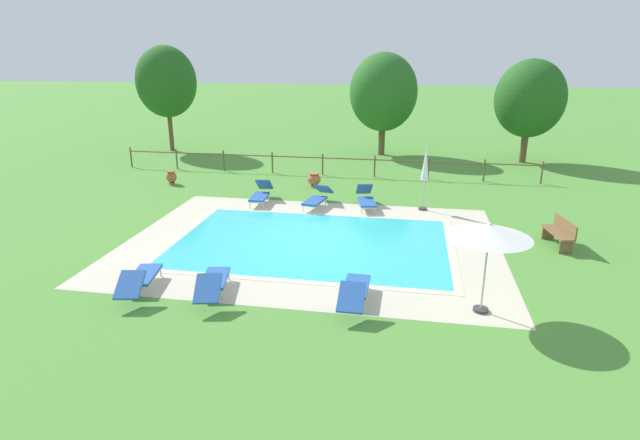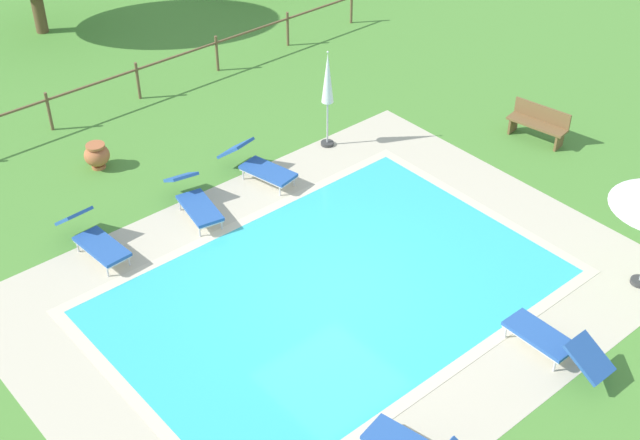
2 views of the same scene
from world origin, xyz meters
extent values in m
plane|color=#518E38|center=(0.00, 0.00, 0.00)|extent=(160.00, 160.00, 0.00)
cube|color=beige|center=(0.00, 0.00, 0.00)|extent=(11.83, 9.01, 0.01)
cube|color=#38C6D1|center=(0.00, 0.00, 0.01)|extent=(8.54, 5.71, 0.01)
cube|color=beige|center=(0.00, 2.98, 0.01)|extent=(9.02, 0.24, 0.01)
cube|color=beige|center=(0.00, -2.98, 0.01)|extent=(9.02, 0.24, 0.01)
cube|color=beige|center=(4.39, 0.00, 0.01)|extent=(0.24, 5.71, 0.01)
cube|color=beige|center=(-4.39, 0.00, 0.01)|extent=(0.24, 5.71, 0.01)
cube|color=#2856A8|center=(-1.79, -3.78, 0.32)|extent=(0.86, 1.40, 0.07)
cube|color=#2856A8|center=(-1.58, -4.78, 0.52)|extent=(0.75, 0.87, 0.47)
cube|color=silver|center=(-1.79, -3.78, 0.26)|extent=(0.82, 1.36, 0.04)
cylinder|color=silver|center=(-2.15, -3.29, 0.14)|extent=(0.04, 0.04, 0.28)
cylinder|color=silver|center=(-1.65, -3.19, 0.14)|extent=(0.04, 0.04, 0.28)
cylinder|color=silver|center=(-1.92, -4.38, 0.14)|extent=(0.04, 0.04, 0.28)
cylinder|color=silver|center=(-1.42, -4.27, 0.14)|extent=(0.04, 0.04, 0.28)
cube|color=#2856A8|center=(-0.59, 3.65, 0.32)|extent=(0.84, 1.39, 0.07)
cube|color=#2856A8|center=(-0.39, 4.64, 0.53)|extent=(0.73, 0.86, 0.49)
cube|color=silver|center=(-0.59, 3.65, 0.26)|extent=(0.80, 1.36, 0.04)
cylinder|color=silver|center=(-0.44, 3.06, 0.14)|extent=(0.04, 0.04, 0.28)
cylinder|color=silver|center=(-0.94, 3.15, 0.14)|extent=(0.04, 0.04, 0.28)
cylinder|color=silver|center=(-0.23, 4.14, 0.14)|extent=(0.04, 0.04, 0.28)
cylinder|color=silver|center=(-0.73, 4.24, 0.14)|extent=(0.04, 0.04, 0.28)
cube|color=#2856A8|center=(1.82, -3.61, 0.32)|extent=(0.61, 1.30, 0.07)
cube|color=#2856A8|center=(1.82, -4.63, 0.52)|extent=(0.61, 0.77, 0.47)
cube|color=silver|center=(1.82, -3.61, 0.26)|extent=(0.58, 1.28, 0.04)
cylinder|color=silver|center=(1.57, -3.05, 0.14)|extent=(0.04, 0.04, 0.28)
cylinder|color=silver|center=(2.08, -3.06, 0.14)|extent=(0.04, 0.04, 0.28)
cylinder|color=silver|center=(1.56, -4.16, 0.14)|extent=(0.04, 0.04, 0.28)
cylinder|color=silver|center=(2.07, -4.16, 0.14)|extent=(0.04, 0.04, 0.28)
cube|color=#2856A8|center=(-3.69, -3.90, 0.32)|extent=(0.83, 1.39, 0.07)
cube|color=#2856A8|center=(-3.50, -4.90, 0.51)|extent=(0.73, 0.87, 0.46)
cube|color=silver|center=(-3.69, -3.90, 0.26)|extent=(0.80, 1.36, 0.04)
cylinder|color=silver|center=(-4.05, -3.40, 0.14)|extent=(0.04, 0.04, 0.28)
cylinder|color=silver|center=(-3.54, -3.31, 0.14)|extent=(0.04, 0.04, 0.28)
cylinder|color=silver|center=(-3.84, -4.49, 0.14)|extent=(0.04, 0.04, 0.28)
cylinder|color=silver|center=(-3.34, -4.39, 0.14)|extent=(0.04, 0.04, 0.28)
cube|color=#2856A8|center=(1.43, 3.83, 0.32)|extent=(0.86, 1.40, 0.07)
cube|color=#2856A8|center=(1.23, 4.80, 0.57)|extent=(0.73, 0.82, 0.56)
cube|color=silver|center=(1.43, 3.83, 0.26)|extent=(0.82, 1.36, 0.04)
cylinder|color=silver|center=(1.79, 3.35, 0.14)|extent=(0.04, 0.04, 0.28)
cylinder|color=silver|center=(1.30, 3.24, 0.14)|extent=(0.04, 0.04, 0.28)
cylinder|color=silver|center=(1.57, 4.43, 0.14)|extent=(0.04, 0.04, 0.28)
cylinder|color=silver|center=(1.07, 4.32, 0.14)|extent=(0.04, 0.04, 0.28)
cube|color=#2856A8|center=(-2.87, 3.82, 0.32)|extent=(0.68, 1.34, 0.07)
cube|color=#2856A8|center=(-2.93, 4.81, 0.57)|extent=(0.64, 0.75, 0.56)
cube|color=silver|center=(-2.87, 3.82, 0.26)|extent=(0.65, 1.31, 0.04)
cylinder|color=silver|center=(-2.58, 3.29, 0.14)|extent=(0.04, 0.04, 0.28)
cylinder|color=silver|center=(-3.09, 3.25, 0.14)|extent=(0.04, 0.04, 0.28)
cylinder|color=silver|center=(-2.65, 4.39, 0.14)|extent=(0.04, 0.04, 0.28)
cylinder|color=silver|center=(-3.16, 4.36, 0.14)|extent=(0.04, 0.04, 0.28)
cylinder|color=#383838|center=(4.81, -3.79, 0.04)|extent=(0.36, 0.36, 0.08)
cylinder|color=#B2B5B7|center=(4.81, -3.79, 1.07)|extent=(0.04, 0.04, 2.14)
cone|color=white|center=(4.81, -3.79, 2.01)|extent=(1.92, 1.92, 0.30)
sphere|color=white|center=(4.81, -3.79, 2.17)|extent=(0.06, 0.06, 0.06)
cylinder|color=#383838|center=(3.56, 4.21, 0.04)|extent=(0.32, 0.32, 0.08)
cylinder|color=#B2B5B7|center=(3.56, 4.21, 0.60)|extent=(0.04, 0.04, 1.20)
cone|color=white|center=(3.56, 4.21, 1.84)|extent=(0.29, 0.29, 1.27)
sphere|color=white|center=(3.56, 4.21, 2.50)|extent=(0.05, 0.05, 0.05)
cube|color=brown|center=(7.66, 1.03, 0.44)|extent=(0.68, 1.55, 0.06)
cube|color=brown|center=(7.86, 1.06, 0.67)|extent=(0.30, 1.49, 0.40)
cube|color=brown|center=(7.76, 0.40, 0.21)|extent=(0.40, 0.13, 0.41)
cube|color=brown|center=(7.55, 1.65, 0.21)|extent=(0.40, 0.13, 0.41)
cylinder|color=#A85B38|center=(-7.79, 6.25, 0.04)|extent=(0.26, 0.26, 0.08)
ellipsoid|color=#A85B38|center=(-7.79, 6.25, 0.34)|extent=(0.47, 0.47, 0.51)
cylinder|color=#A85B38|center=(-7.79, 6.25, 0.59)|extent=(0.35, 0.35, 0.06)
cylinder|color=#B7663D|center=(-1.24, 6.97, 0.04)|extent=(0.33, 0.33, 0.08)
ellipsoid|color=#B7663D|center=(-1.24, 6.97, 0.34)|extent=(0.60, 0.60, 0.52)
cylinder|color=#B7663D|center=(-1.24, 6.97, 0.60)|extent=(0.45, 0.45, 0.06)
cylinder|color=brown|center=(-11.51, 9.33, 0.53)|extent=(0.08, 0.08, 1.05)
cylinder|color=brown|center=(-8.95, 9.33, 0.53)|extent=(0.08, 0.08, 1.05)
cylinder|color=brown|center=(-6.38, 9.33, 0.53)|extent=(0.08, 0.08, 1.05)
cylinder|color=brown|center=(-3.81, 9.33, 0.53)|extent=(0.08, 0.08, 1.05)
cylinder|color=brown|center=(-1.25, 9.33, 0.53)|extent=(0.08, 0.08, 1.05)
cylinder|color=brown|center=(1.32, 9.33, 0.53)|extent=(0.08, 0.08, 1.05)
cylinder|color=brown|center=(3.88, 9.33, 0.53)|extent=(0.08, 0.08, 1.05)
cylinder|color=brown|center=(6.45, 9.33, 0.53)|extent=(0.08, 0.08, 1.05)
cylinder|color=brown|center=(9.01, 9.33, 0.53)|extent=(0.08, 0.08, 1.05)
cube|color=brown|center=(-1.25, 9.33, 0.85)|extent=(20.52, 0.05, 0.05)
cylinder|color=brown|center=(9.10, 14.21, 0.95)|extent=(0.36, 0.36, 1.90)
ellipsoid|color=#235B1E|center=(9.10, 14.21, 3.44)|extent=(3.66, 3.66, 4.10)
cylinder|color=brown|center=(-11.48, 14.08, 1.28)|extent=(0.27, 0.27, 2.56)
ellipsoid|color=#235B1E|center=(-11.48, 14.08, 4.12)|extent=(3.53, 3.53, 4.16)
cylinder|color=brown|center=(1.29, 15.05, 0.98)|extent=(0.38, 0.38, 1.95)
ellipsoid|color=#286623|center=(1.29, 15.05, 3.61)|extent=(3.87, 3.87, 4.42)
camera|label=1|loc=(2.94, -15.04, 5.85)|focal=28.60mm
camera|label=2|loc=(-8.55, -9.63, 11.17)|focal=48.68mm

